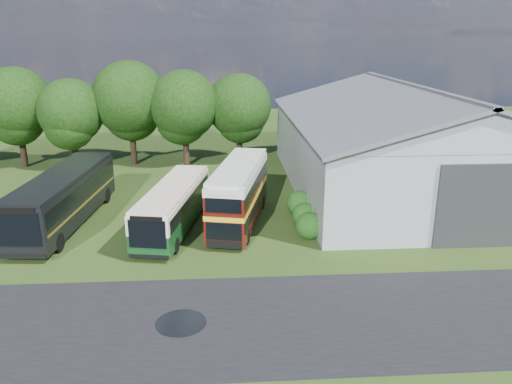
{
  "coord_description": "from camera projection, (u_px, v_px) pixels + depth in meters",
  "views": [
    {
      "loc": [
        0.48,
        -21.85,
        11.9
      ],
      "look_at": [
        2.47,
        8.0,
        2.33
      ],
      "focal_mm": 35.0,
      "sensor_mm": 36.0,
      "label": 1
    }
  ],
  "objects": [
    {
      "name": "tree_right_a",
      "position": [
        184.0,
        105.0,
        45.05
      ],
      "size": [
        6.26,
        6.26,
        8.83
      ],
      "color": "black",
      "rests_on": "ground"
    },
    {
      "name": "tree_left_b",
      "position": [
        71.0,
        111.0,
        44.27
      ],
      "size": [
        5.78,
        5.78,
        8.16
      ],
      "color": "black",
      "rests_on": "ground"
    },
    {
      "name": "shrub_back",
      "position": [
        300.0,
        215.0,
        34.22
      ],
      "size": [
        1.8,
        1.8,
        1.8
      ],
      "primitive_type": "sphere",
      "color": "#194714",
      "rests_on": "ground"
    },
    {
      "name": "tree_mid",
      "position": [
        130.0,
        98.0,
        45.54
      ],
      "size": [
        6.8,
        6.8,
        9.6
      ],
      "color": "black",
      "rests_on": "ground"
    },
    {
      "name": "puddle",
      "position": [
        181.0,
        323.0,
        21.41
      ],
      "size": [
        2.2,
        2.2,
        0.01
      ],
      "primitive_type": "cylinder",
      "color": "black",
      "rests_on": "ground"
    },
    {
      "name": "storage_shed",
      "position": [
        408.0,
        136.0,
        39.23
      ],
      "size": [
        18.8,
        24.8,
        8.15
      ],
      "color": "gray",
      "rests_on": "ground"
    },
    {
      "name": "bus_green_single",
      "position": [
        174.0,
        206.0,
        31.32
      ],
      "size": [
        4.21,
        10.56,
        2.84
      ],
      "rotation": [
        0.0,
        0.0,
        -0.18
      ],
      "color": "black",
      "rests_on": "ground"
    },
    {
      "name": "tree_right_b",
      "position": [
        239.0,
        106.0,
        46.21
      ],
      "size": [
        5.98,
        5.98,
        8.45
      ],
      "color": "black",
      "rests_on": "ground"
    },
    {
      "name": "bus_maroon_double",
      "position": [
        239.0,
        194.0,
        32.02
      ],
      "size": [
        4.36,
        9.64,
        4.02
      ],
      "rotation": [
        0.0,
        0.0,
        -0.22
      ],
      "color": "black",
      "rests_on": "ground"
    },
    {
      "name": "asphalt_road",
      "position": [
        285.0,
        319.0,
        21.7
      ],
      "size": [
        60.0,
        8.0,
        0.02
      ],
      "primitive_type": "cube",
      "color": "black",
      "rests_on": "ground"
    },
    {
      "name": "tree_left_a",
      "position": [
        16.0,
        103.0,
        44.71
      ],
      "size": [
        6.46,
        6.46,
        9.12
      ],
      "color": "black",
      "rests_on": "ground"
    },
    {
      "name": "shrub_mid",
      "position": [
        304.0,
        225.0,
        32.32
      ],
      "size": [
        1.6,
        1.6,
        1.6
      ],
      "primitive_type": "sphere",
      "color": "#194714",
      "rests_on": "ground"
    },
    {
      "name": "ground",
      "position": [
        217.0,
        288.0,
        24.36
      ],
      "size": [
        120.0,
        120.0,
        0.0
      ],
      "primitive_type": "plane",
      "color": "#243A12",
      "rests_on": "ground"
    },
    {
      "name": "bus_dark_single",
      "position": [
        64.0,
        198.0,
        32.05
      ],
      "size": [
        3.97,
        12.44,
        3.37
      ],
      "rotation": [
        0.0,
        0.0,
        -0.09
      ],
      "color": "black",
      "rests_on": "ground"
    },
    {
      "name": "shrub_front",
      "position": [
        309.0,
        237.0,
        30.42
      ],
      "size": [
        1.7,
        1.7,
        1.7
      ],
      "primitive_type": "sphere",
      "color": "#194714",
      "rests_on": "ground"
    }
  ]
}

